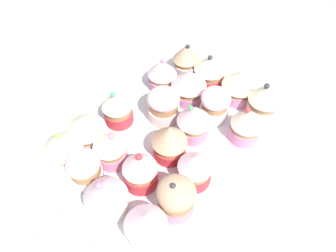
{
  "coord_description": "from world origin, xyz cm",
  "views": [
    {
      "loc": [
        25.45,
        23.03,
        47.69
      ],
      "look_at": [
        0.0,
        0.0,
        4.2
      ],
      "focal_mm": 34.19,
      "sensor_mm": 36.0,
      "label": 1
    }
  ],
  "objects_px": {
    "cupcake_20": "(146,225)",
    "cupcake_9": "(85,169)",
    "cupcake_6": "(189,85)",
    "cupcake_16": "(264,100)",
    "cupcake_4": "(63,147)",
    "cupcake_19": "(176,197)",
    "baking_tray": "(168,138)",
    "cupcake_2": "(117,107)",
    "cupcake_14": "(140,170)",
    "cupcake_7": "(164,105)",
    "cupcake_12": "(194,121)",
    "cupcake_10": "(239,85)",
    "cupcake_3": "(86,129)",
    "cupcake_5": "(210,70)",
    "cupcake_8": "(110,148)",
    "cupcake_18": "(195,168)",
    "cupcake_13": "(170,141)",
    "cupcake_1": "(162,73)",
    "cupcake_0": "(186,59)",
    "cupcake_11": "(215,104)",
    "cupcake_15": "(106,195)",
    "cupcake_17": "(246,124)"
  },
  "relations": [
    {
      "from": "cupcake_20",
      "to": "cupcake_9",
      "type": "bearing_deg",
      "value": -90.18
    },
    {
      "from": "cupcake_6",
      "to": "cupcake_16",
      "type": "relative_size",
      "value": 0.95
    },
    {
      "from": "cupcake_4",
      "to": "cupcake_19",
      "type": "bearing_deg",
      "value": 106.59
    },
    {
      "from": "cupcake_16",
      "to": "cupcake_20",
      "type": "relative_size",
      "value": 1.2
    },
    {
      "from": "cupcake_20",
      "to": "baking_tray",
      "type": "bearing_deg",
      "value": -147.55
    },
    {
      "from": "cupcake_2",
      "to": "cupcake_6",
      "type": "bearing_deg",
      "value": 155.29
    },
    {
      "from": "cupcake_14",
      "to": "cupcake_7",
      "type": "bearing_deg",
      "value": -152.36
    },
    {
      "from": "baking_tray",
      "to": "cupcake_16",
      "type": "relative_size",
      "value": 5.5
    },
    {
      "from": "cupcake_4",
      "to": "cupcake_12",
      "type": "bearing_deg",
      "value": 146.45
    },
    {
      "from": "cupcake_10",
      "to": "cupcake_12",
      "type": "height_order",
      "value": "cupcake_12"
    },
    {
      "from": "cupcake_10",
      "to": "cupcake_12",
      "type": "distance_m",
      "value": 0.13
    },
    {
      "from": "cupcake_6",
      "to": "cupcake_3",
      "type": "bearing_deg",
      "value": -17.49
    },
    {
      "from": "cupcake_5",
      "to": "cupcake_8",
      "type": "distance_m",
      "value": 0.26
    },
    {
      "from": "cupcake_9",
      "to": "cupcake_2",
      "type": "bearing_deg",
      "value": -155.04
    },
    {
      "from": "cupcake_14",
      "to": "cupcake_18",
      "type": "relative_size",
      "value": 1.14
    },
    {
      "from": "cupcake_7",
      "to": "cupcake_13",
      "type": "relative_size",
      "value": 0.89
    },
    {
      "from": "cupcake_4",
      "to": "cupcake_13",
      "type": "height_order",
      "value": "cupcake_4"
    },
    {
      "from": "baking_tray",
      "to": "cupcake_1",
      "type": "xyz_separation_m",
      "value": [
        -0.09,
        -0.09,
        0.04
      ]
    },
    {
      "from": "cupcake_6",
      "to": "baking_tray",
      "type": "bearing_deg",
      "value": 19.11
    },
    {
      "from": "cupcake_10",
      "to": "cupcake_14",
      "type": "xyz_separation_m",
      "value": [
        0.26,
        -0.01,
        0.0
      ]
    },
    {
      "from": "cupcake_0",
      "to": "cupcake_2",
      "type": "relative_size",
      "value": 0.98
    },
    {
      "from": "cupcake_5",
      "to": "cupcake_6",
      "type": "relative_size",
      "value": 0.97
    },
    {
      "from": "cupcake_8",
      "to": "cupcake_13",
      "type": "bearing_deg",
      "value": 138.76
    },
    {
      "from": "cupcake_11",
      "to": "cupcake_18",
      "type": "height_order",
      "value": "cupcake_18"
    },
    {
      "from": "cupcake_6",
      "to": "cupcake_14",
      "type": "xyz_separation_m",
      "value": [
        0.19,
        0.06,
        -0.0
      ]
    },
    {
      "from": "baking_tray",
      "to": "cupcake_18",
      "type": "distance_m",
      "value": 0.1
    },
    {
      "from": "cupcake_5",
      "to": "cupcake_14",
      "type": "bearing_deg",
      "value": 13.09
    },
    {
      "from": "cupcake_8",
      "to": "cupcake_20",
      "type": "xyz_separation_m",
      "value": [
        0.05,
        0.13,
        -0.0
      ]
    },
    {
      "from": "cupcake_8",
      "to": "cupcake_13",
      "type": "relative_size",
      "value": 0.99
    },
    {
      "from": "cupcake_18",
      "to": "cupcake_2",
      "type": "bearing_deg",
      "value": -90.96
    },
    {
      "from": "cupcake_1",
      "to": "cupcake_11",
      "type": "relative_size",
      "value": 1.07
    },
    {
      "from": "cupcake_2",
      "to": "cupcake_10",
      "type": "relative_size",
      "value": 1.11
    },
    {
      "from": "cupcake_5",
      "to": "cupcake_9",
      "type": "bearing_deg",
      "value": -1.34
    },
    {
      "from": "cupcake_1",
      "to": "cupcake_2",
      "type": "relative_size",
      "value": 0.94
    },
    {
      "from": "cupcake_2",
      "to": "cupcake_7",
      "type": "relative_size",
      "value": 1.14
    },
    {
      "from": "cupcake_5",
      "to": "cupcake_14",
      "type": "distance_m",
      "value": 0.26
    },
    {
      "from": "cupcake_4",
      "to": "cupcake_20",
      "type": "relative_size",
      "value": 1.15
    },
    {
      "from": "cupcake_2",
      "to": "cupcake_13",
      "type": "distance_m",
      "value": 0.12
    },
    {
      "from": "cupcake_4",
      "to": "cupcake_7",
      "type": "bearing_deg",
      "value": 162.79
    },
    {
      "from": "cupcake_0",
      "to": "cupcake_9",
      "type": "xyz_separation_m",
      "value": [
        0.3,
        0.05,
        -0.0
      ]
    },
    {
      "from": "cupcake_4",
      "to": "cupcake_15",
      "type": "relative_size",
      "value": 0.94
    },
    {
      "from": "cupcake_16",
      "to": "cupcake_17",
      "type": "distance_m",
      "value": 0.07
    },
    {
      "from": "cupcake_7",
      "to": "cupcake_20",
      "type": "height_order",
      "value": "same"
    },
    {
      "from": "cupcake_6",
      "to": "cupcake_1",
      "type": "bearing_deg",
      "value": -82.73
    },
    {
      "from": "cupcake_12",
      "to": "cupcake_11",
      "type": "bearing_deg",
      "value": 179.09
    },
    {
      "from": "baking_tray",
      "to": "cupcake_11",
      "type": "xyz_separation_m",
      "value": [
        -0.09,
        0.03,
        0.04
      ]
    },
    {
      "from": "cupcake_17",
      "to": "cupcake_16",
      "type": "bearing_deg",
      "value": -174.01
    },
    {
      "from": "cupcake_10",
      "to": "cupcake_19",
      "type": "xyz_separation_m",
      "value": [
        0.26,
        0.06,
        0.0
      ]
    },
    {
      "from": "cupcake_5",
      "to": "cupcake_3",
      "type": "bearing_deg",
      "value": -14.21
    },
    {
      "from": "cupcake_5",
      "to": "cupcake_19",
      "type": "xyz_separation_m",
      "value": [
        0.25,
        0.13,
        0.0
      ]
    }
  ]
}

